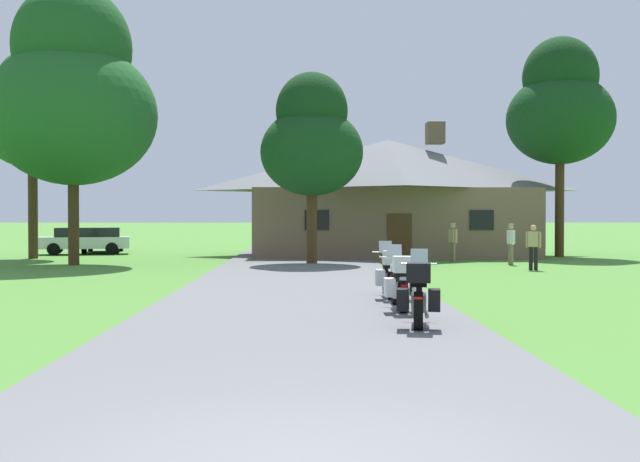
{
  "coord_description": "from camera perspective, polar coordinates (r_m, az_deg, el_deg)",
  "views": [
    {
      "loc": [
        0.05,
        -5.5,
        1.94
      ],
      "look_at": [
        0.66,
        20.99,
        1.46
      ],
      "focal_mm": 42.32,
      "sensor_mm": 36.0,
      "label": 1
    }
  ],
  "objects": [
    {
      "name": "ground_plane",
      "position": [
        25.57,
        -1.43,
        -3.31
      ],
      "size": [
        500.0,
        500.0,
        0.0
      ],
      "primitive_type": "plane",
      "color": "#4C8433"
    },
    {
      "name": "asphalt_driveway",
      "position": [
        23.58,
        -1.44,
        -3.61
      ],
      "size": [
        6.4,
        80.0,
        0.06
      ],
      "primitive_type": "cube",
      "color": "slate",
      "rests_on": "ground"
    },
    {
      "name": "motorcycle_green_nearest_to_camera",
      "position": [
        13.21,
        7.48,
        -4.76
      ],
      "size": [
        0.93,
        2.07,
        1.3
      ],
      "rotation": [
        0.0,
        0.0,
        -0.16
      ],
      "color": "black",
      "rests_on": "asphalt_driveway"
    },
    {
      "name": "motorcycle_silver_second_in_row",
      "position": [
        15.43,
        6.08,
        -3.93
      ],
      "size": [
        0.72,
        2.08,
        1.3
      ],
      "rotation": [
        0.0,
        0.0,
        -0.01
      ],
      "color": "black",
      "rests_on": "asphalt_driveway"
    },
    {
      "name": "motorcycle_red_farthest_in_row",
      "position": [
        17.83,
        5.28,
        -3.25
      ],
      "size": [
        0.72,
        2.08,
        1.3
      ],
      "rotation": [
        0.0,
        0.0,
        -0.01
      ],
      "color": "black",
      "rests_on": "asphalt_driveway"
    },
    {
      "name": "stone_lodge",
      "position": [
        38.77,
        5.19,
        2.66
      ],
      "size": [
        14.17,
        9.5,
        6.8
      ],
      "color": "brown",
      "rests_on": "ground"
    },
    {
      "name": "bystander_tan_shirt_near_lodge",
      "position": [
        33.15,
        10.02,
        -0.69
      ],
      "size": [
        0.35,
        0.51,
        1.69
      ],
      "rotation": [
        0.0,
        0.0,
        5.14
      ],
      "color": "#75664C",
      "rests_on": "ground"
    },
    {
      "name": "bystander_white_shirt_beside_signpost",
      "position": [
        31.68,
        14.24,
        -0.79
      ],
      "size": [
        0.25,
        0.55,
        1.69
      ],
      "rotation": [
        0.0,
        0.0,
        4.81
      ],
      "color": "#75664C",
      "rests_on": "ground"
    },
    {
      "name": "bystander_tan_shirt_by_tree",
      "position": [
        28.65,
        15.83,
        -1.02
      ],
      "size": [
        0.51,
        0.35,
        1.67
      ],
      "rotation": [
        0.0,
        0.0,
        2.71
      ],
      "color": "black",
      "rests_on": "ground"
    },
    {
      "name": "tree_by_lodge_front",
      "position": [
        31.11,
        -0.63,
        6.87
      ],
      "size": [
        4.22,
        4.22,
        7.89
      ],
      "color": "#422D19",
      "rests_on": "ground"
    },
    {
      "name": "tree_right_of_lodge",
      "position": [
        39.26,
        17.7,
        8.92
      ],
      "size": [
        5.2,
        5.2,
        10.79
      ],
      "color": "#422D19",
      "rests_on": "ground"
    },
    {
      "name": "tree_left_near",
      "position": [
        32.62,
        -18.19,
        9.78
      ],
      "size": [
        6.76,
        6.76,
        11.36
      ],
      "color": "#422D19",
      "rests_on": "ground"
    },
    {
      "name": "tree_left_far",
      "position": [
        38.24,
        -20.93,
        8.17
      ],
      "size": [
        4.61,
        4.61,
        9.79
      ],
      "color": "#422D19",
      "rests_on": "ground"
    },
    {
      "name": "parked_white_suv_far_left",
      "position": [
        41.25,
        -17.32,
        -0.62
      ],
      "size": [
        4.89,
        2.78,
        1.4
      ],
      "rotation": [
        0.0,
        0.0,
        1.79
      ],
      "color": "silver",
      "rests_on": "ground"
    },
    {
      "name": "parked_black_sedan_far_left",
      "position": [
        43.4,
        -16.07,
        -0.71
      ],
      "size": [
        2.44,
        4.43,
        1.2
      ],
      "rotation": [
        0.0,
        0.0,
        0.15
      ],
      "color": "black",
      "rests_on": "ground"
    }
  ]
}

